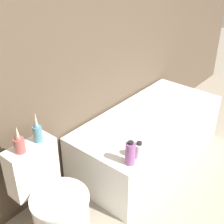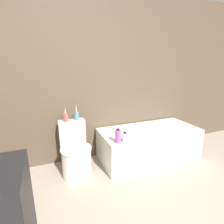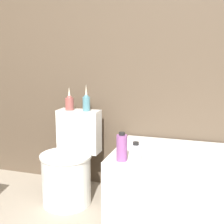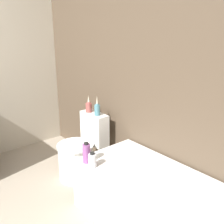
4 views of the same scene
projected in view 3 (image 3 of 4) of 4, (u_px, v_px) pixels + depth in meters
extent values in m
cube|color=brown|center=(133.00, 42.00, 2.64)|extent=(6.40, 0.06, 2.60)
cube|color=white|center=(223.00, 190.00, 2.23)|extent=(1.59, 0.72, 0.49)
cylinder|color=white|center=(66.00, 180.00, 2.53)|extent=(0.39, 0.39, 0.40)
cylinder|color=white|center=(66.00, 156.00, 2.49)|extent=(0.41, 0.41, 0.02)
cube|color=white|center=(79.00, 131.00, 2.72)|extent=(0.37, 0.15, 0.37)
cylinder|color=#994C47|center=(69.00, 104.00, 2.68)|extent=(0.07, 0.07, 0.11)
sphere|color=#994C47|center=(69.00, 98.00, 2.66)|extent=(0.05, 0.05, 0.05)
cone|color=beige|center=(69.00, 93.00, 2.66)|extent=(0.03, 0.03, 0.09)
cylinder|color=teal|center=(86.00, 104.00, 2.63)|extent=(0.06, 0.06, 0.12)
sphere|color=teal|center=(86.00, 97.00, 2.62)|extent=(0.04, 0.04, 0.04)
cone|color=beige|center=(86.00, 91.00, 2.61)|extent=(0.02, 0.02, 0.11)
cylinder|color=#8C4C8C|center=(122.00, 148.00, 2.10)|extent=(0.07, 0.07, 0.18)
cylinder|color=black|center=(122.00, 134.00, 2.09)|extent=(0.04, 0.04, 0.02)
cylinder|color=silver|center=(136.00, 154.00, 2.07)|extent=(0.07, 0.07, 0.12)
cylinder|color=black|center=(136.00, 143.00, 2.06)|extent=(0.04, 0.04, 0.02)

